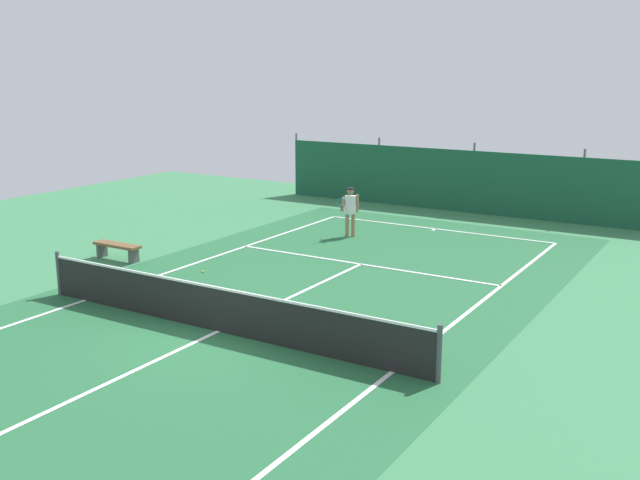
% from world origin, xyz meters
% --- Properties ---
extents(ground_plane, '(36.00, 36.00, 0.00)m').
position_xyz_m(ground_plane, '(0.00, 0.00, 0.00)').
color(ground_plane, '#387A4C').
extents(court_surface, '(11.02, 26.60, 0.01)m').
position_xyz_m(court_surface, '(0.00, 0.00, 0.00)').
color(court_surface, '#236038').
rests_on(court_surface, ground).
extents(tennis_net, '(10.12, 0.10, 1.10)m').
position_xyz_m(tennis_net, '(0.00, 0.00, 0.51)').
color(tennis_net, black).
rests_on(tennis_net, ground).
extents(back_fence, '(16.30, 0.98, 2.70)m').
position_xyz_m(back_fence, '(-0.00, 15.88, 0.67)').
color(back_fence, '#195138').
rests_on(back_fence, ground).
extents(tennis_player, '(0.56, 0.83, 1.64)m').
position_xyz_m(tennis_player, '(-1.99, 9.33, 0.96)').
color(tennis_player, '#9E7051').
rests_on(tennis_player, ground).
extents(tennis_ball_near_player, '(0.07, 0.07, 0.07)m').
position_xyz_m(tennis_ball_near_player, '(-3.30, 3.38, 0.03)').
color(tennis_ball_near_player, '#CCDB33').
rests_on(tennis_ball_near_player, ground).
extents(parked_car, '(2.12, 4.26, 1.68)m').
position_xyz_m(parked_car, '(4.22, 18.65, 0.84)').
color(parked_car, silver).
rests_on(parked_car, ground).
extents(courtside_bench, '(1.60, 0.40, 0.49)m').
position_xyz_m(courtside_bench, '(-6.31, 3.14, 0.37)').
color(courtside_bench, brown).
rests_on(courtside_bench, ground).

